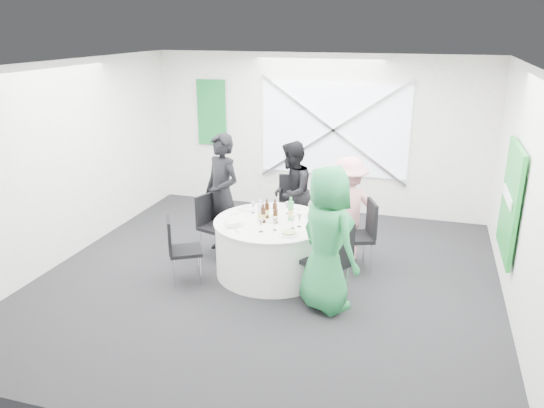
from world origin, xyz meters
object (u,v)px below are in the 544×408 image
(clear_water_bottle, at_px, (260,213))
(person_woman_green, at_px, (327,239))
(chair_back_left, at_px, (211,220))
(chair_back, at_px, (291,203))
(person_man_back, at_px, (292,192))
(green_water_bottle, at_px, (291,211))
(chair_front_right, at_px, (332,257))
(person_man_back_left, at_px, (222,194))
(chair_front_left, at_px, (179,245))
(chair_back_right, at_px, (362,230))
(person_woman_pink, at_px, (347,209))
(banquet_table, at_px, (272,247))

(clear_water_bottle, bearing_deg, person_woman_green, -31.98)
(chair_back_left, height_order, person_woman_green, person_woman_green)
(chair_back, relative_size, person_woman_green, 0.59)
(person_woman_green, height_order, clear_water_bottle, person_woman_green)
(person_man_back, relative_size, green_water_bottle, 4.91)
(chair_front_right, xyz_separation_m, person_man_back_left, (-1.85, 1.10, 0.29))
(chair_front_left, xyz_separation_m, green_water_bottle, (1.32, 0.72, 0.36))
(chair_back_right, height_order, person_woman_pink, person_woman_pink)
(chair_back_left, xyz_separation_m, person_woman_green, (1.91, -1.04, 0.35))
(chair_back_left, xyz_separation_m, chair_front_left, (-0.06, -0.96, -0.01))
(person_woman_pink, height_order, person_woman_green, person_woman_green)
(chair_back, height_order, chair_back_right, chair_back)
(chair_front_left, height_order, person_woman_green, person_woman_green)
(banquet_table, height_order, person_man_back, person_man_back)
(chair_back, height_order, person_man_back, person_man_back)
(person_man_back_left, relative_size, person_woman_green, 1.02)
(chair_back_left, bearing_deg, chair_back_right, -68.52)
(person_woman_green, bearing_deg, chair_back_left, 9.93)
(banquet_table, bearing_deg, green_water_bottle, 23.30)
(person_woman_pink, bearing_deg, person_woman_green, 48.80)
(chair_back_right, height_order, person_woman_green, person_woman_green)
(person_woman_pink, bearing_deg, chair_back_left, -28.17)
(chair_back_right, bearing_deg, chair_back_left, -108.57)
(banquet_table, distance_m, clear_water_bottle, 0.52)
(banquet_table, bearing_deg, chair_front_right, -32.11)
(chair_back_right, relative_size, person_man_back_left, 0.55)
(banquet_table, relative_size, chair_back_left, 1.71)
(banquet_table, relative_size, person_man_back_left, 0.87)
(chair_front_left, bearing_deg, clear_water_bottle, -89.11)
(banquet_table, relative_size, person_woman_pink, 1.03)
(chair_back_left, height_order, green_water_bottle, green_water_bottle)
(chair_back_left, distance_m, person_man_back_left, 0.42)
(chair_front_left, distance_m, person_woman_green, 2.00)
(person_woman_green, relative_size, green_water_bottle, 5.43)
(banquet_table, relative_size, chair_back_right, 1.57)
(chair_back_left, bearing_deg, person_woman_pink, -58.98)
(banquet_table, bearing_deg, person_man_back, 92.07)
(person_woman_green, bearing_deg, clear_water_bottle, 6.48)
(chair_front_right, relative_size, chair_front_left, 1.14)
(chair_front_left, relative_size, green_water_bottle, 2.78)
(person_woman_pink, relative_size, clear_water_bottle, 4.98)
(banquet_table, bearing_deg, chair_back, 92.41)
(banquet_table, distance_m, person_woman_pink, 1.24)
(chair_front_left, bearing_deg, chair_back_right, -93.91)
(banquet_table, xyz_separation_m, person_woman_green, (0.89, -0.70, 0.50))
(chair_back_left, bearing_deg, green_water_bottle, -82.51)
(chair_front_right, bearing_deg, chair_back_left, -83.08)
(chair_back, relative_size, chair_front_left, 1.15)
(chair_back, relative_size, chair_back_left, 1.13)
(person_man_back, height_order, person_woman_green, person_woman_green)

